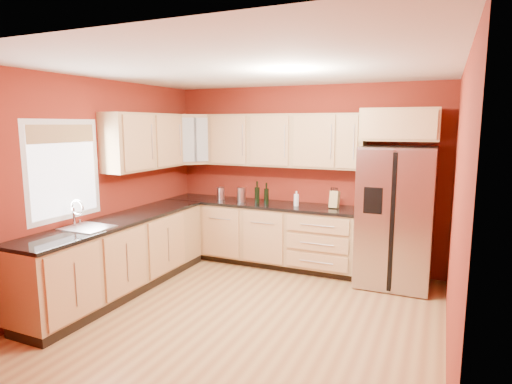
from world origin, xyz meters
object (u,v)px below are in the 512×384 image
(canister_left, at_px, (221,193))
(soap_dispenser, at_px, (296,199))
(knife_block, at_px, (334,199))
(refrigerator, at_px, (395,217))
(wine_bottle_a, at_px, (266,193))

(canister_left, height_order, soap_dispenser, soap_dispenser)
(canister_left, bearing_deg, knife_block, 1.97)
(refrigerator, relative_size, wine_bottle_a, 5.79)
(soap_dispenser, bearing_deg, refrigerator, -1.65)
(refrigerator, bearing_deg, soap_dispenser, 178.35)
(wine_bottle_a, distance_m, soap_dispenser, 0.44)
(canister_left, height_order, wine_bottle_a, wine_bottle_a)
(soap_dispenser, bearing_deg, wine_bottle_a, -175.84)
(knife_block, bearing_deg, canister_left, -173.62)
(refrigerator, height_order, knife_block, refrigerator)
(knife_block, bearing_deg, refrigerator, -3.46)
(canister_left, xyz_separation_m, soap_dispenser, (1.21, -0.01, 0.01))
(canister_left, relative_size, knife_block, 0.83)
(canister_left, distance_m, soap_dispenser, 1.21)
(refrigerator, bearing_deg, canister_left, 178.80)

